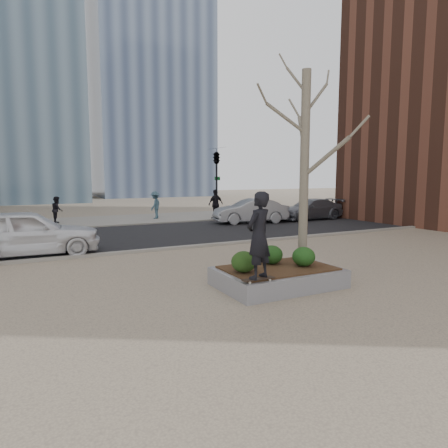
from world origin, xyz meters
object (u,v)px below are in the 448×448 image
police_car (26,233)px  planter (278,277)px  skateboard (258,280)px  skateboarder (259,235)px

police_car → planter: bearing=-139.2°
planter → skateboard: skateboard is taller
planter → police_car: 8.95m
skateboard → police_car: (-4.45, 7.81, 0.35)m
skateboarder → skateboard: bearing=-23.2°
planter → police_car: (-5.55, 7.00, 0.62)m
skateboard → police_car: bearing=119.9°
planter → skateboard: (-1.10, -0.81, 0.26)m
planter → police_car: bearing=128.4°
skateboarder → police_car: (-4.45, 7.81, -0.65)m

